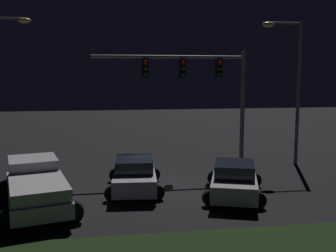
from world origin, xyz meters
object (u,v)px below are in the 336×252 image
car_sedan_far (234,179)px  traffic_signal_gantry (200,80)px  car_sedan (135,174)px  pickup_truck (36,183)px  street_lamp_right (291,76)px

car_sedan_far → traffic_signal_gantry: traffic_signal_gantry is taller
car_sedan → car_sedan_far: (4.15, -1.50, 0.00)m
pickup_truck → traffic_signal_gantry: 10.19m
car_sedan_far → car_sedan: bearing=88.7°
car_sedan → pickup_truck: bearing=118.6°
street_lamp_right → car_sedan_far: bearing=-133.4°
pickup_truck → street_lamp_right: street_lamp_right is taller
pickup_truck → street_lamp_right: (13.12, 5.63, 4.12)m
pickup_truck → car_sedan_far: size_ratio=1.21×
car_sedan_far → street_lamp_right: bearing=-24.8°
street_lamp_right → pickup_truck: bearing=-156.8°
pickup_truck → traffic_signal_gantry: traffic_signal_gantry is taller
pickup_truck → car_sedan: size_ratio=1.27×
traffic_signal_gantry → car_sedan: bearing=-136.9°
car_sedan_far → pickup_truck: bearing=110.7°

